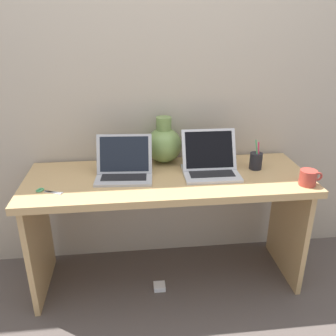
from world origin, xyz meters
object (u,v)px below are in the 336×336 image
at_px(laptop_left, 124,166).
at_px(pen_cup, 256,161).
at_px(scissors, 45,191).
at_px(coffee_mug, 308,178).
at_px(laptop_right, 210,162).
at_px(power_brick, 159,287).
at_px(green_vase, 164,144).

height_order(laptop_left, pen_cup, laptop_left).
bearing_deg(scissors, laptop_left, 20.05).
xyz_separation_m(laptop_left, scissors, (-0.41, -0.15, -0.06)).
relative_size(laptop_left, scissors, 2.27).
bearing_deg(laptop_left, scissors, -159.95).
relative_size(coffee_mug, scissors, 0.88).
relative_size(laptop_left, pen_cup, 1.77).
relative_size(laptop_left, laptop_right, 1.03).
xyz_separation_m(laptop_left, power_brick, (0.18, -0.13, -0.76)).
relative_size(laptop_right, coffee_mug, 2.50).
distance_m(laptop_left, green_vase, 0.32).
xyz_separation_m(pen_cup, scissors, (-1.17, -0.17, -0.05)).
xyz_separation_m(coffee_mug, pen_cup, (-0.20, 0.24, 0.01)).
bearing_deg(green_vase, pen_cup, -18.51).
bearing_deg(coffee_mug, scissors, 176.93).
relative_size(green_vase, power_brick, 4.03).
xyz_separation_m(laptop_right, pen_cup, (0.28, 0.02, -0.01)).
xyz_separation_m(green_vase, pen_cup, (0.52, -0.18, -0.06)).
bearing_deg(scissors, green_vase, 27.92).
height_order(coffee_mug, scissors, coffee_mug).
relative_size(laptop_right, pen_cup, 1.72).
relative_size(green_vase, scissors, 1.97).
relative_size(laptop_right, green_vase, 1.12).
xyz_separation_m(coffee_mug, power_brick, (-0.79, 0.09, -0.74)).
distance_m(laptop_left, laptop_right, 0.49).
height_order(laptop_right, power_brick, laptop_right).
height_order(laptop_right, scissors, laptop_right).
relative_size(laptop_left, green_vase, 1.15).
bearing_deg(coffee_mug, green_vase, 150.07).
distance_m(coffee_mug, pen_cup, 0.32).
distance_m(laptop_right, scissors, 0.91).
xyz_separation_m(laptop_left, coffee_mug, (0.97, -0.22, -0.02)).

